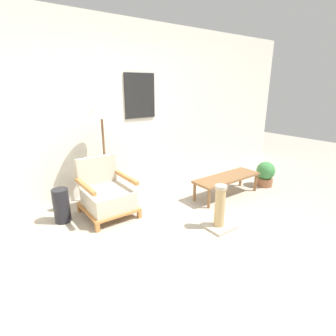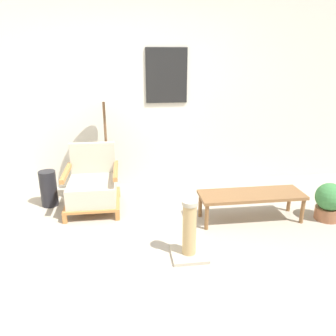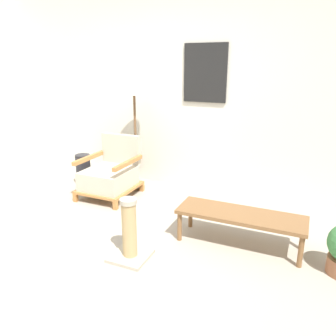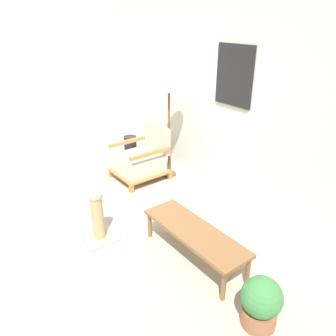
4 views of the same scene
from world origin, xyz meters
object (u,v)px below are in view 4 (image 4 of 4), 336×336
armchair (141,159)px  coffee_table (195,234)px  potted_plant (261,302)px  scratching_post (98,222)px  floor_lamp (169,83)px  vase (131,150)px

armchair → coffee_table: (1.81, -0.56, 0.00)m
potted_plant → scratching_post: bearing=-163.5°
coffee_table → scratching_post: bearing=-143.5°
coffee_table → floor_lamp: bearing=150.3°
coffee_table → armchair: bearing=162.9°
armchair → coffee_table: bearing=-17.1°
armchair → vase: size_ratio=1.69×
floor_lamp → scratching_post: floor_lamp is taller
armchair → vase: bearing=164.8°
potted_plant → scratching_post: 1.80m
scratching_post → vase: bearing=139.1°
armchair → vase: (-0.56, 0.15, -0.06)m
armchair → floor_lamp: size_ratio=0.49×
floor_lamp → coffee_table: bearing=-29.7°
scratching_post → armchair: bearing=129.6°
potted_plant → coffee_table: bearing=173.1°
armchair → floor_lamp: 1.16m
coffee_table → vase: (-2.37, 0.71, -0.06)m
coffee_table → vase: size_ratio=2.61×
floor_lamp → potted_plant: 2.97m
coffee_table → vase: bearing=163.3°
potted_plant → floor_lamp: bearing=157.6°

